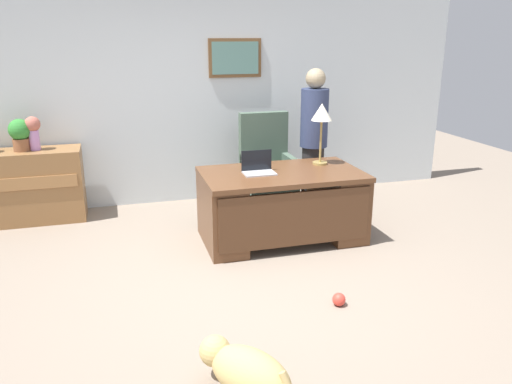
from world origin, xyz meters
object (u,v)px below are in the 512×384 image
(armchair, at_px, (267,169))
(person_standing, at_px, (314,141))
(potted_plant, at_px, (20,133))
(laptop, at_px, (258,168))
(vase_with_flowers, at_px, (33,130))
(desk_lamp, at_px, (322,116))
(credenza, at_px, (20,187))
(dog_lying, at_px, (246,371))
(dog_toy_ball, at_px, (339,299))
(desk, at_px, (282,204))

(armchair, relative_size, person_standing, 0.69)
(person_standing, relative_size, potted_plant, 4.79)
(laptop, xyz_separation_m, vase_with_flowers, (-2.25, 1.28, 0.28))
(desk_lamp, bearing_deg, credenza, 160.99)
(laptop, xyz_separation_m, potted_plant, (-2.39, 1.28, 0.24))
(person_standing, bearing_deg, credenza, 169.25)
(person_standing, height_order, potted_plant, person_standing)
(armchair, xyz_separation_m, dog_lying, (-1.13, -3.24, -0.36))
(dog_lying, distance_m, dog_toy_ball, 1.27)
(armchair, xyz_separation_m, vase_with_flowers, (-2.64, 0.34, 0.55))
(vase_with_flowers, distance_m, dog_toy_ball, 3.87)
(desk_lamp, bearing_deg, potted_plant, 160.54)
(desk, bearing_deg, credenza, 153.86)
(dog_lying, xyz_separation_m, dog_toy_ball, (0.99, 0.80, -0.10))
(credenza, distance_m, dog_lying, 3.98)
(person_standing, xyz_separation_m, vase_with_flowers, (-3.12, 0.63, 0.17))
(desk_lamp, distance_m, potted_plant, 3.34)
(vase_with_flowers, relative_size, dog_toy_ball, 3.57)
(desk_lamp, distance_m, dog_toy_ball, 2.12)
(desk, height_order, potted_plant, potted_plant)
(potted_plant, xyz_separation_m, dog_toy_ball, (2.63, -2.78, -0.98))
(desk_lamp, height_order, dog_toy_ball, desk_lamp)
(armchair, relative_size, dog_toy_ball, 11.11)
(armchair, xyz_separation_m, laptop, (-0.38, -0.93, 0.27))
(dog_lying, bearing_deg, dog_toy_ball, 39.04)
(desk, distance_m, potted_plant, 3.02)
(desk_lamp, relative_size, vase_with_flowers, 1.73)
(credenza, relative_size, vase_with_flowers, 3.63)
(laptop, height_order, vase_with_flowers, vase_with_flowers)
(person_standing, height_order, desk_lamp, person_standing)
(dog_lying, relative_size, potted_plant, 1.79)
(dog_lying, bearing_deg, desk, 66.19)
(desk_lamp, relative_size, dog_toy_ball, 6.18)
(desk, height_order, dog_lying, desk)
(armchair, xyz_separation_m, desk_lamp, (0.37, -0.77, 0.74))
(credenza, relative_size, laptop, 4.33)
(armchair, bearing_deg, desk_lamp, -64.54)
(credenza, height_order, armchair, armchair)
(desk, xyz_separation_m, laptop, (-0.25, 0.06, 0.39))
(credenza, bearing_deg, desk_lamp, -19.01)
(person_standing, relative_size, desk_lamp, 2.62)
(credenza, height_order, vase_with_flowers, vase_with_flowers)
(armchair, relative_size, laptop, 3.70)
(desk, height_order, laptop, laptop)
(armchair, height_order, person_standing, person_standing)
(credenza, bearing_deg, desk, -26.14)
(credenza, height_order, dog_toy_ball, credenza)
(dog_lying, relative_size, desk_lamp, 0.98)
(credenza, bearing_deg, laptop, -27.31)
(dog_toy_ball, bearing_deg, desk, 89.88)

